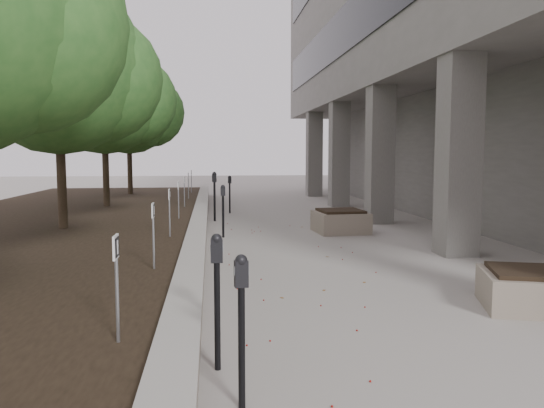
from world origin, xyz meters
TOP-DOWN VIEW (x-y plane):
  - ground at (0.00, 0.00)m, footprint 90.00×90.00m
  - retaining_wall at (-1.82, 9.00)m, footprint 0.39×26.00m
  - planting_bed at (-5.50, 9.00)m, footprint 7.00×26.00m
  - crabapple_tree_3 at (-4.80, 8.00)m, footprint 4.60×4.00m
  - crabapple_tree_4 at (-4.80, 13.00)m, footprint 4.60×4.00m
  - crabapple_tree_5 at (-4.80, 18.00)m, footprint 4.60×4.00m
  - parking_sign_2 at (-2.35, 0.50)m, footprint 0.04×0.22m
  - parking_sign_3 at (-2.35, 3.50)m, footprint 0.04×0.22m
  - parking_sign_4 at (-2.35, 6.50)m, footprint 0.04×0.22m
  - parking_sign_5 at (-2.35, 9.50)m, footprint 0.04×0.22m
  - parking_sign_6 at (-2.35, 12.50)m, footprint 0.04×0.22m
  - parking_sign_7 at (-2.35, 15.50)m, footprint 0.04×0.22m
  - parking_sign_8 at (-2.35, 18.50)m, footprint 0.04×0.22m
  - parking_meter_1 at (-1.48, 0.76)m, footprint 0.13×0.09m
  - parking_meter_2 at (-1.29, -0.04)m, footprint 0.13×0.10m
  - parking_meter_3 at (-1.24, 8.78)m, footprint 0.14×0.10m
  - parking_meter_4 at (-1.42, 11.95)m, footprint 0.16×0.13m
  - parking_meter_5 at (-0.89, 14.09)m, footprint 0.15×0.12m
  - planter_front at (2.65, 2.31)m, footprint 1.42×1.42m
  - planter_back at (1.82, 9.29)m, footprint 1.37×1.37m
  - berry_scatter at (-0.10, 5.00)m, footprint 3.30×14.10m

SIDE VIEW (x-z plane):
  - ground at x=0.00m, z-range 0.00..0.00m
  - berry_scatter at x=-0.10m, z-range 0.00..0.02m
  - planting_bed at x=-5.50m, z-range 0.00..0.40m
  - retaining_wall at x=-1.82m, z-range 0.00..0.50m
  - planter_front at x=2.65m, z-range 0.00..0.53m
  - planter_back at x=1.82m, z-range 0.00..0.60m
  - parking_meter_2 at x=-1.29m, z-range 0.00..1.27m
  - parking_meter_3 at x=-1.24m, z-range 0.00..1.30m
  - parking_meter_5 at x=-0.89m, z-range 0.00..1.30m
  - parking_meter_1 at x=-1.48m, z-range 0.00..1.32m
  - parking_meter_4 at x=-1.42m, z-range 0.00..1.50m
  - parking_sign_2 at x=-2.35m, z-range 0.40..1.36m
  - parking_sign_3 at x=-2.35m, z-range 0.40..1.36m
  - parking_sign_4 at x=-2.35m, z-range 0.40..1.36m
  - parking_sign_5 at x=-2.35m, z-range 0.40..1.36m
  - parking_sign_6 at x=-2.35m, z-range 0.40..1.36m
  - parking_sign_7 at x=-2.35m, z-range 0.40..1.36m
  - parking_sign_8 at x=-2.35m, z-range 0.40..1.36m
  - crabapple_tree_3 at x=-4.80m, z-range 0.40..5.84m
  - crabapple_tree_4 at x=-4.80m, z-range 0.40..5.84m
  - crabapple_tree_5 at x=-4.80m, z-range 0.40..5.84m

